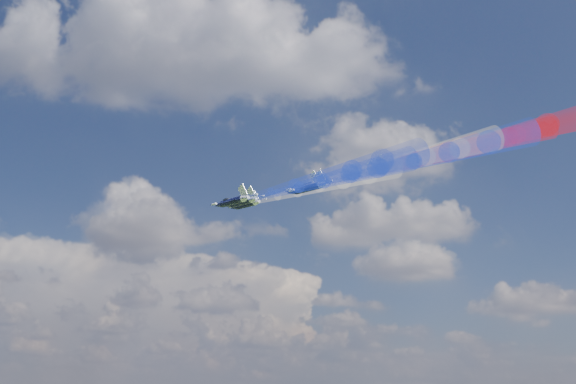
# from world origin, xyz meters

# --- Properties ---
(jet_lead) EXTENTS (17.28, 17.66, 8.21)m
(jet_lead) POSITION_xyz_m (-31.99, 31.08, 154.26)
(jet_lead) COLOR black
(trail_lead) EXTENTS (32.29, 40.58, 9.45)m
(trail_lead) POSITION_xyz_m (-14.52, 7.85, 151.96)
(trail_lead) COLOR white
(jet_inner_left) EXTENTS (17.28, 17.66, 8.21)m
(jet_inner_left) POSITION_xyz_m (-31.96, 14.82, 150.35)
(jet_inner_left) COLOR black
(trail_inner_left) EXTENTS (32.29, 40.58, 9.45)m
(trail_inner_left) POSITION_xyz_m (-14.48, -8.41, 148.05)
(trail_inner_left) COLOR #1B39EC
(jet_inner_right) EXTENTS (17.28, 17.66, 8.21)m
(jet_inner_right) POSITION_xyz_m (-17.21, 26.19, 157.23)
(jet_inner_right) COLOR black
(trail_inner_right) EXTENTS (32.29, 40.58, 9.45)m
(trail_inner_right) POSITION_xyz_m (0.26, 2.96, 154.93)
(trail_inner_right) COLOR red
(jet_outer_left) EXTENTS (17.28, 17.66, 8.21)m
(jet_outer_left) POSITION_xyz_m (-32.88, 1.61, 146.79)
(jet_outer_left) COLOR black
(trail_outer_left) EXTENTS (32.29, 40.58, 9.45)m
(trail_outer_left) POSITION_xyz_m (-15.40, -21.62, 144.49)
(trail_outer_left) COLOR #1B39EC
(jet_center_third) EXTENTS (17.28, 17.66, 8.21)m
(jet_center_third) POSITION_xyz_m (-17.90, 12.51, 153.20)
(jet_center_third) COLOR black
(trail_center_third) EXTENTS (32.29, 40.58, 9.45)m
(trail_center_third) POSITION_xyz_m (-0.42, -10.72, 150.90)
(trail_center_third) COLOR white
(jet_outer_right) EXTENTS (17.28, 17.66, 8.21)m
(jet_outer_right) POSITION_xyz_m (-4.01, 23.60, 159.52)
(jet_outer_right) COLOR black
(trail_outer_right) EXTENTS (32.29, 40.58, 9.45)m
(trail_outer_right) POSITION_xyz_m (13.47, 0.37, 157.22)
(trail_outer_right) COLOR red
(jet_rear_left) EXTENTS (17.28, 17.66, 8.21)m
(jet_rear_left) POSITION_xyz_m (-17.22, -1.89, 148.62)
(jet_rear_left) COLOR black
(trail_rear_left) EXTENTS (32.29, 40.58, 9.45)m
(trail_rear_left) POSITION_xyz_m (0.25, -25.12, 146.32)
(trail_rear_left) COLOR #1B39EC
(jet_rear_right) EXTENTS (17.28, 17.66, 8.21)m
(jet_rear_right) POSITION_xyz_m (-3.46, 9.51, 155.90)
(jet_rear_right) COLOR black
(trail_rear_right) EXTENTS (32.29, 40.58, 9.45)m
(trail_rear_right) POSITION_xyz_m (14.01, -13.72, 153.60)
(trail_rear_right) COLOR red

